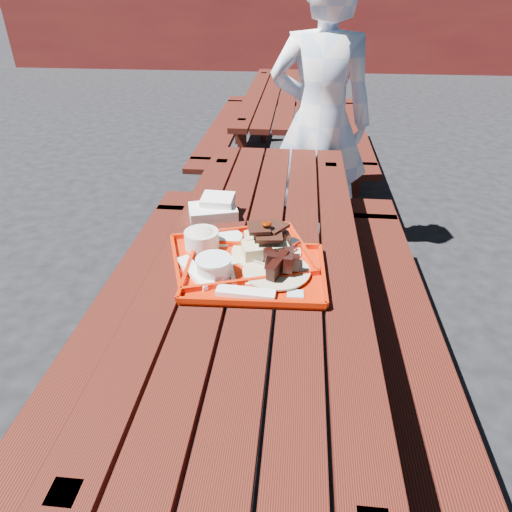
% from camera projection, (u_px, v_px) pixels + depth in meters
% --- Properties ---
extents(ground, '(60.00, 60.00, 0.00)m').
position_uv_depth(ground, '(259.00, 393.00, 2.07)').
color(ground, black).
rests_on(ground, ground).
extents(picnic_table_near, '(1.41, 2.40, 0.75)m').
position_uv_depth(picnic_table_near, '(260.00, 293.00, 1.78)').
color(picnic_table_near, '#44140D').
rests_on(picnic_table_near, ground).
extents(picnic_table_far, '(1.41, 2.40, 0.75)m').
position_uv_depth(picnic_table_far, '(288.00, 114.00, 4.16)').
color(picnic_table_far, '#44140D').
rests_on(picnic_table_far, ground).
extents(near_tray, '(0.56, 0.50, 0.15)m').
position_uv_depth(near_tray, '(239.00, 247.00, 1.64)').
color(near_tray, red).
rests_on(near_tray, picnic_table_near).
extents(far_tray, '(0.48, 0.38, 0.08)m').
position_uv_depth(far_tray, '(252.00, 271.00, 1.52)').
color(far_tray, red).
rests_on(far_tray, picnic_table_near).
extents(white_cloth, '(0.23, 0.19, 0.08)m').
position_uv_depth(white_cloth, '(214.00, 208.00, 1.92)').
color(white_cloth, white).
rests_on(white_cloth, picnic_table_near).
extents(person, '(0.66, 0.46, 1.71)m').
position_uv_depth(person, '(320.00, 123.00, 2.79)').
color(person, '#C1D8FD').
rests_on(person, ground).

